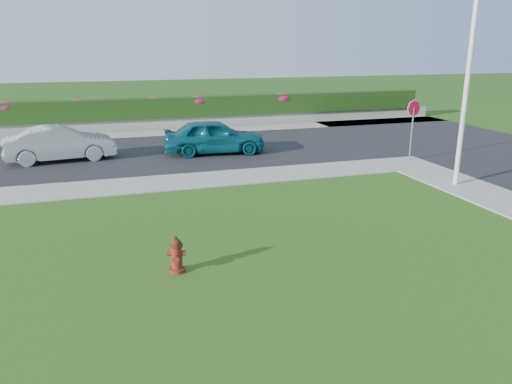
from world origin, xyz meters
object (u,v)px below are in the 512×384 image
object	(u,v)px
fire_hydrant	(176,255)
sedan_silver	(60,144)
utility_pole	(467,83)
stop_sign	(413,116)
sedan_teal	(214,136)

from	to	relation	value
fire_hydrant	sedan_silver	distance (m)	11.84
utility_pole	stop_sign	xyz separation A→B (m)	(0.64, 3.58, -1.53)
stop_sign	fire_hydrant	bearing A→B (deg)	-131.67
sedan_teal	stop_sign	distance (m)	8.13
stop_sign	sedan_silver	bearing A→B (deg)	176.18
fire_hydrant	stop_sign	bearing A→B (deg)	49.13
fire_hydrant	utility_pole	xyz separation A→B (m)	(9.89, 3.79, 2.97)
fire_hydrant	sedan_silver	xyz separation A→B (m)	(-2.82, 11.49, 0.36)
fire_hydrant	sedan_silver	world-z (taller)	sedan_silver
sedan_teal	utility_pole	xyz separation A→B (m)	(6.55, -7.23, 2.57)
utility_pole	sedan_teal	bearing A→B (deg)	132.20
sedan_silver	sedan_teal	bearing A→B (deg)	-100.45
stop_sign	sedan_teal	bearing A→B (deg)	166.44
sedan_silver	fire_hydrant	bearing A→B (deg)	-172.26
fire_hydrant	utility_pole	bearing A→B (deg)	35.11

